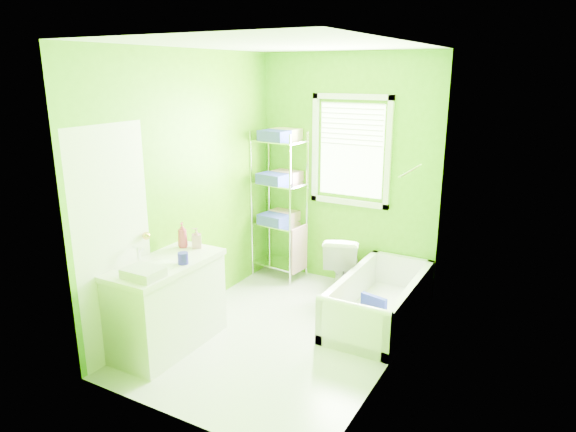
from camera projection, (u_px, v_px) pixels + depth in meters
The scene contains 9 objects.
ground at pixel (283, 333), 4.87m from camera, with size 2.90×2.90×0.00m, color silver.
room_envelope at pixel (283, 172), 4.45m from camera, with size 2.14×2.94×2.62m.
window at pixel (351, 145), 5.60m from camera, with size 0.92×0.05×1.22m.
door at pixel (115, 246), 4.24m from camera, with size 0.09×0.80×2.00m.
right_wall_decor at pixel (397, 214), 4.01m from camera, with size 0.04×1.48×1.17m.
bathtub at pixel (378, 307), 5.05m from camera, with size 0.69×1.48×0.48m.
toilet at pixel (342, 263), 5.70m from camera, with size 0.38×0.66×0.67m, color white.
vanity at pixel (167, 301), 4.53m from camera, with size 0.55×1.07×1.05m.
wire_shelf_unit at pixel (281, 189), 5.94m from camera, with size 0.63×0.51×1.76m.
Camera 1 is at (2.17, -3.81, 2.40)m, focal length 32.00 mm.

